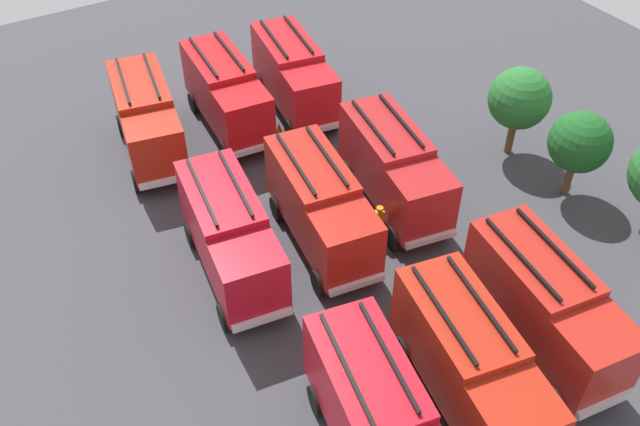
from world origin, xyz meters
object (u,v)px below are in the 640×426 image
object	(u,v)px
fire_truck_1	(230,234)
fire_truck_6	(294,74)
fire_truck_0	(147,118)
tree_1	(580,142)
tree_0	(519,99)
traffic_cone_0	(279,128)
fire_truck_5	(470,363)
traffic_cone_2	(440,201)
firefighter_2	(379,221)
firefighter_1	(354,322)
fire_truck_4	(321,205)
fire_truck_2	(378,419)
fire_truck_3	(226,92)
traffic_cone_1	(360,340)
fire_truck_7	(394,167)
fire_truck_8	(546,304)

from	to	relation	value
fire_truck_1	fire_truck_6	size ratio (longest dim) A/B	1.00
fire_truck_0	tree_1	world-z (taller)	tree_1
fire_truck_6	tree_0	bearing A→B (deg)	48.15
fire_truck_6	traffic_cone_0	world-z (taller)	fire_truck_6
fire_truck_5	traffic_cone_2	bearing A→B (deg)	156.09
fire_truck_6	firefighter_2	bearing A→B (deg)	-1.03
firefighter_1	firefighter_2	bearing A→B (deg)	105.61
fire_truck_0	fire_truck_6	size ratio (longest dim) A/B	1.00
tree_1	traffic_cone_0	distance (m)	14.84
fire_truck_4	traffic_cone_0	world-z (taller)	fire_truck_4
fire_truck_2	firefighter_2	size ratio (longest dim) A/B	4.11
fire_truck_3	traffic_cone_1	distance (m)	15.74
fire_truck_5	fire_truck_0	bearing A→B (deg)	-157.44
fire_truck_6	fire_truck_1	bearing A→B (deg)	-31.93
fire_truck_5	fire_truck_6	xyz separation A→B (m)	(-19.10, 4.00, 0.00)
fire_truck_2	fire_truck_5	xyz separation A→B (m)	(-0.15, 3.82, 0.00)
firefighter_1	traffic_cone_0	distance (m)	13.93
fire_truck_7	traffic_cone_2	world-z (taller)	fire_truck_7
fire_truck_0	fire_truck_6	bearing A→B (deg)	100.03
traffic_cone_2	fire_truck_2	bearing A→B (deg)	-47.92
traffic_cone_2	fire_truck_8	bearing A→B (deg)	-12.57
fire_truck_3	fire_truck_4	distance (m)	9.99
tree_1	fire_truck_4	bearing A→B (deg)	-104.93
fire_truck_2	firefighter_2	bearing A→B (deg)	155.47
fire_truck_3	traffic_cone_0	distance (m)	3.28
fire_truck_8	tree_0	bearing A→B (deg)	149.47
traffic_cone_2	fire_truck_5	bearing A→B (deg)	-34.13
fire_truck_5	fire_truck_6	distance (m)	19.51
fire_truck_3	fire_truck_6	world-z (taller)	same
firefighter_1	tree_0	distance (m)	14.63
firefighter_2	tree_1	world-z (taller)	tree_1
fire_truck_3	fire_truck_5	distance (m)	19.30
fire_truck_2	fire_truck_4	world-z (taller)	same
fire_truck_6	traffic_cone_1	xyz separation A→B (m)	(15.32, -5.79, -1.82)
fire_truck_2	fire_truck_6	distance (m)	20.78
fire_truck_0	fire_truck_4	xyz separation A→B (m)	(9.85, 3.99, 0.00)
fire_truck_0	fire_truck_7	bearing A→B (deg)	51.52
fire_truck_5	fire_truck_2	bearing A→B (deg)	-77.50
fire_truck_3	tree_0	xyz separation A→B (m)	(9.26, 11.22, 0.99)
fire_truck_7	fire_truck_2	bearing A→B (deg)	-28.40
fire_truck_6	firefighter_1	distance (m)	16.10
fire_truck_0	tree_0	distance (m)	18.05
fire_truck_2	fire_truck_8	size ratio (longest dim) A/B	1.01
fire_truck_2	fire_truck_4	xyz separation A→B (m)	(-9.47, 3.63, 0.00)
fire_truck_8	firefighter_1	xyz separation A→B (m)	(-3.58, -5.86, -1.11)
tree_1	fire_truck_2	bearing A→B (deg)	-67.34
fire_truck_0	firefighter_1	distance (m)	15.23
fire_truck_0	firefighter_1	xyz separation A→B (m)	(15.01, 2.32, -1.11)
fire_truck_8	traffic_cone_1	world-z (taller)	fire_truck_8
fire_truck_8	traffic_cone_1	bearing A→B (deg)	-111.70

